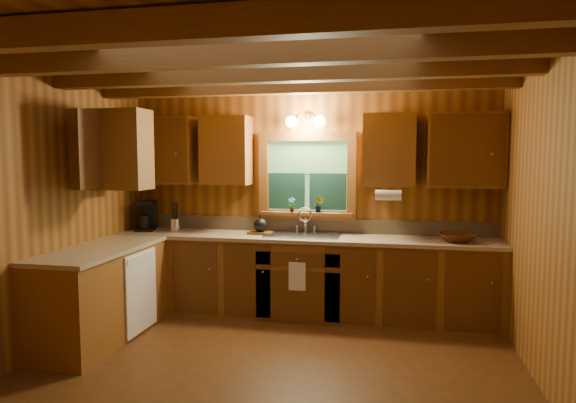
{
  "coord_description": "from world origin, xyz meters",
  "views": [
    {
      "loc": [
        0.98,
        -3.88,
        1.78
      ],
      "look_at": [
        0.0,
        0.8,
        1.35
      ],
      "focal_mm": 31.78,
      "sensor_mm": 36.0,
      "label": 1
    }
  ],
  "objects_px": {
    "cutting_board": "(260,233)",
    "wicker_basket": "(457,238)",
    "sink": "(303,240)",
    "coffee_maker": "(146,216)"
  },
  "relations": [
    {
      "from": "sink",
      "to": "wicker_basket",
      "type": "distance_m",
      "value": 1.63
    },
    {
      "from": "sink",
      "to": "cutting_board",
      "type": "bearing_deg",
      "value": 176.09
    },
    {
      "from": "sink",
      "to": "coffee_maker",
      "type": "height_order",
      "value": "coffee_maker"
    },
    {
      "from": "wicker_basket",
      "to": "sink",
      "type": "bearing_deg",
      "value": 177.06
    },
    {
      "from": "cutting_board",
      "to": "wicker_basket",
      "type": "distance_m",
      "value": 2.12
    },
    {
      "from": "coffee_maker",
      "to": "sink",
      "type": "bearing_deg",
      "value": -18.27
    },
    {
      "from": "coffee_maker",
      "to": "cutting_board",
      "type": "distance_m",
      "value": 1.4
    },
    {
      "from": "cutting_board",
      "to": "coffee_maker",
      "type": "bearing_deg",
      "value": -175.46
    },
    {
      "from": "sink",
      "to": "coffee_maker",
      "type": "xyz_separation_m",
      "value": [
        -1.89,
        0.02,
        0.22
      ]
    },
    {
      "from": "sink",
      "to": "coffee_maker",
      "type": "distance_m",
      "value": 1.9
    }
  ]
}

